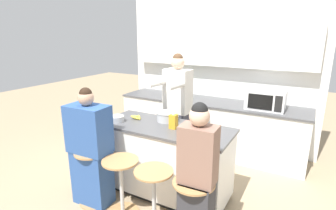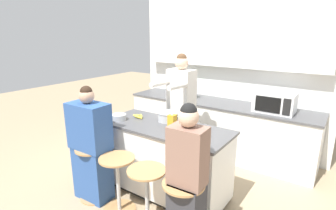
{
  "view_description": "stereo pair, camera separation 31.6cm",
  "coord_description": "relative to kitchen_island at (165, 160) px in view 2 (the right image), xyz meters",
  "views": [
    {
      "loc": [
        1.49,
        -2.6,
        1.99
      ],
      "look_at": [
        0.0,
        0.07,
        1.16
      ],
      "focal_mm": 28.0,
      "sensor_mm": 36.0,
      "label": 1
    },
    {
      "loc": [
        1.76,
        -2.43,
        1.99
      ],
      "look_at": [
        0.0,
        0.07,
        1.16
      ],
      "focal_mm": 28.0,
      "sensor_mm": 36.0,
      "label": 2
    }
  ],
  "objects": [
    {
      "name": "cooking_pot",
      "position": [
        -0.08,
        0.18,
        0.51
      ],
      "size": [
        0.35,
        0.26,
        0.12
      ],
      "color": "#B7BABC",
      "rests_on": "kitchen_island"
    },
    {
      "name": "wall_back",
      "position": [
        0.0,
        1.85,
        1.08
      ],
      "size": [
        3.43,
        0.22,
        2.7
      ],
      "color": "silver",
      "rests_on": "ground_plane"
    },
    {
      "name": "banana_bunch",
      "position": [
        -0.47,
        0.06,
        0.47
      ],
      "size": [
        0.17,
        0.12,
        0.06
      ],
      "color": "yellow",
      "rests_on": "kitchen_island"
    },
    {
      "name": "person_seated_near",
      "position": [
        0.68,
        -0.6,
        0.2
      ],
      "size": [
        0.34,
        0.28,
        1.43
      ],
      "rotation": [
        0.0,
        0.0,
        0.05
      ],
      "color": "#333338",
      "rests_on": "ground_plane"
    },
    {
      "name": "bar_stool_rightmost",
      "position": [
        0.65,
        -0.61,
        -0.07
      ],
      "size": [
        0.4,
        0.4,
        0.67
      ],
      "color": "tan",
      "rests_on": "ground_plane"
    },
    {
      "name": "bar_stool_leftmost",
      "position": [
        -0.65,
        -0.59,
        -0.07
      ],
      "size": [
        0.4,
        0.4,
        0.67
      ],
      "color": "tan",
      "rests_on": "ground_plane"
    },
    {
      "name": "juice_carton",
      "position": [
        0.12,
        -0.02,
        0.54
      ],
      "size": [
        0.08,
        0.08,
        0.19
      ],
      "color": "gold",
      "rests_on": "kitchen_island"
    },
    {
      "name": "potted_plant",
      "position": [
        -0.51,
        1.52,
        0.57
      ],
      "size": [
        0.2,
        0.2,
        0.27
      ],
      "color": "#A86042",
      "rests_on": "back_counter"
    },
    {
      "name": "back_counter",
      "position": [
        0.0,
        1.52,
        -0.02
      ],
      "size": [
        3.19,
        0.7,
        0.88
      ],
      "color": "white",
      "rests_on": "ground_plane"
    },
    {
      "name": "coffee_cup_far",
      "position": [
        0.44,
        -0.17,
        0.5
      ],
      "size": [
        0.12,
        0.09,
        0.1
      ],
      "color": "white",
      "rests_on": "kitchen_island"
    },
    {
      "name": "ground_plane",
      "position": [
        0.0,
        0.0,
        -0.46
      ],
      "size": [
        16.0,
        16.0,
        0.0
      ],
      "primitive_type": "plane",
      "color": "tan"
    },
    {
      "name": "bar_stool_center_right",
      "position": [
        0.22,
        -0.62,
        -0.07
      ],
      "size": [
        0.4,
        0.4,
        0.67
      ],
      "color": "tan",
      "rests_on": "ground_plane"
    },
    {
      "name": "kitchen_island",
      "position": [
        0.0,
        0.0,
        0.0
      ],
      "size": [
        1.64,
        0.69,
        0.91
      ],
      "color": "black",
      "rests_on": "ground_plane"
    },
    {
      "name": "person_cooking",
      "position": [
        -0.12,
        0.56,
        0.41
      ],
      "size": [
        0.42,
        0.59,
        1.74
      ],
      "rotation": [
        0.0,
        0.0,
        -0.1
      ],
      "color": "#383842",
      "rests_on": "ground_plane"
    },
    {
      "name": "microwave",
      "position": [
        0.91,
        1.47,
        0.57
      ],
      "size": [
        0.56,
        0.38,
        0.29
      ],
      "color": "white",
      "rests_on": "back_counter"
    },
    {
      "name": "bar_stool_center_left",
      "position": [
        -0.22,
        -0.61,
        -0.07
      ],
      "size": [
        0.4,
        0.4,
        0.67
      ],
      "color": "tan",
      "rests_on": "ground_plane"
    },
    {
      "name": "fruit_bowl",
      "position": [
        -0.62,
        -0.15,
        0.49
      ],
      "size": [
        0.19,
        0.19,
        0.08
      ],
      "color": "#B7BABC",
      "rests_on": "kitchen_island"
    },
    {
      "name": "person_wrapped_blanket",
      "position": [
        -0.66,
        -0.6,
        0.21
      ],
      "size": [
        0.5,
        0.31,
        1.43
      ],
      "rotation": [
        0.0,
        0.0,
        0.05
      ],
      "color": "#2D5193",
      "rests_on": "ground_plane"
    },
    {
      "name": "coffee_cup_near",
      "position": [
        0.54,
        -0.0,
        0.49
      ],
      "size": [
        0.12,
        0.08,
        0.08
      ],
      "color": "white",
      "rests_on": "kitchen_island"
    }
  ]
}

